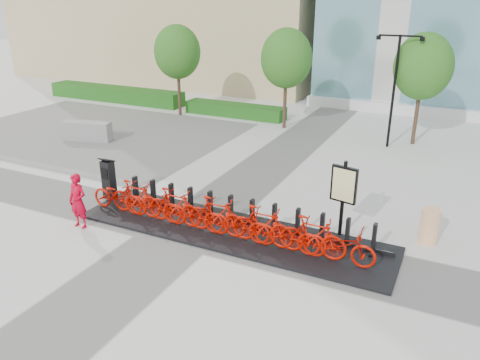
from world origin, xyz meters
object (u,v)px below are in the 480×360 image
at_px(map_sign, 344,188).
at_px(jersey_barrier, 87,131).
at_px(bike_0, 118,196).
at_px(construction_barrel, 429,226).
at_px(kiosk, 109,179).
at_px(worker_red, 78,201).

bearing_deg(map_sign, jersey_barrier, 174.59).
relative_size(bike_0, map_sign, 0.82).
distance_m(bike_0, jersey_barrier, 8.78).
relative_size(construction_barrel, map_sign, 0.44).
distance_m(construction_barrel, map_sign, 2.67).
xyz_separation_m(kiosk, construction_barrel, (10.12, 1.61, -0.27)).
bearing_deg(bike_0, kiosk, 54.35).
bearing_deg(map_sign, kiosk, -161.86).
bearing_deg(kiosk, map_sign, 7.41).
relative_size(bike_0, kiosk, 1.32).
xyz_separation_m(construction_barrel, map_sign, (-2.34, -0.77, 1.04)).
relative_size(worker_red, map_sign, 0.73).
xyz_separation_m(kiosk, jersey_barrier, (-5.72, 5.07, -0.32)).
distance_m(bike_0, worker_red, 1.39).
height_order(bike_0, kiosk, kiosk).
distance_m(bike_0, construction_barrel, 9.47).
distance_m(kiosk, worker_red, 2.04).
bearing_deg(construction_barrel, map_sign, -161.73).
height_order(kiosk, worker_red, worker_red).
xyz_separation_m(bike_0, worker_red, (-0.40, -1.31, 0.27)).
height_order(bike_0, jersey_barrier, bike_0).
distance_m(kiosk, construction_barrel, 10.25).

